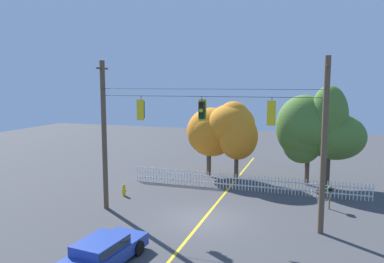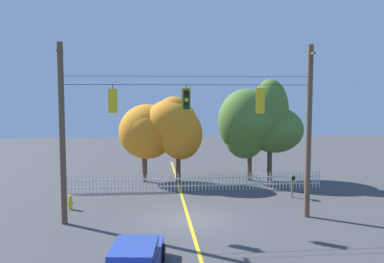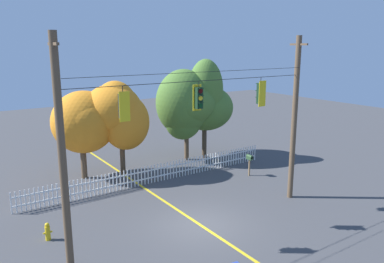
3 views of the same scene
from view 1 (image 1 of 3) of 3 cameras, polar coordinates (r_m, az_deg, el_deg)
name	(u,v)px [view 1 (image 1 of 3)]	position (r m, az deg, el deg)	size (l,w,h in m)	color
ground	(204,219)	(20.97, 1.77, -13.27)	(80.00, 80.00, 0.00)	#424244
lane_centerline_stripe	(204,219)	(20.97, 1.77, -13.26)	(0.16, 36.00, 0.01)	gold
signal_support_span	(204,140)	(19.86, 1.82, -1.24)	(12.39, 1.10, 8.69)	brown
traffic_signal_northbound_primary	(141,110)	(20.98, -7.77, 3.32)	(0.43, 0.38, 1.35)	black
traffic_signal_southbound_primary	(202,110)	(19.73, 1.50, 3.28)	(0.43, 0.38, 1.30)	black
traffic_signal_westbound_side	(272,113)	(19.00, 12.07, 2.80)	(0.43, 0.38, 1.40)	black
white_picket_fence	(244,182)	(26.36, 7.92, -7.71)	(16.39, 0.06, 1.13)	white
autumn_maple_near_fence	(212,132)	(29.50, 3.03, 0.00)	(4.00, 3.78, 5.51)	brown
autumn_maple_mid	(234,128)	(28.40, 6.40, 0.46)	(3.94, 3.64, 6.07)	brown
autumn_oak_far_east	(306,130)	(28.05, 16.98, 0.23)	(4.33, 3.82, 6.61)	brown
autumn_maple_far_west	(332,129)	(28.02, 20.58, 0.32)	(4.21, 3.51, 7.28)	#473828
parked_car	(102,252)	(16.31, -13.55, -17.41)	(2.23, 4.53, 1.15)	#28429E
fire_hydrant	(124,190)	(25.38, -10.37, -8.78)	(0.38, 0.22, 0.80)	gold
roadside_mailbox	(330,191)	(23.64, 20.35, -8.46)	(0.25, 0.44, 1.39)	brown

